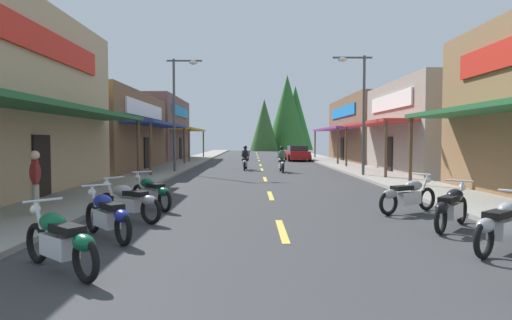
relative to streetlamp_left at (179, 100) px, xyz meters
name	(u,v)px	position (x,y,z in m)	size (l,w,h in m)	color
ground	(261,167)	(4.83, 6.42, -4.28)	(9.44, 91.75, 0.10)	#38383A
sidewalk_left	(177,166)	(-1.25, 6.42, -4.17)	(2.72, 91.75, 0.12)	gray
sidewalk_right	(344,166)	(10.92, 6.42, -4.17)	(2.72, 91.75, 0.12)	#9E9991
centerline_dashes	(260,165)	(4.83, 8.66, -4.22)	(0.16, 64.54, 0.01)	#E0C64C
storefront_left_middle	(91,132)	(-6.07, 2.79, -1.77)	(8.79, 12.80, 4.91)	brown
storefront_left_far	(135,129)	(-6.92, 16.27, -1.30)	(10.48, 12.23, 5.85)	brown
storefront_right_middle	(447,127)	(15.59, 0.29, -1.57)	(8.50, 10.29, 5.31)	gray
storefront_right_far	(386,130)	(16.11, 13.70, -1.40)	(9.54, 13.78, 5.65)	brown
streetlamp_left	(179,100)	(0.00, 0.00, 0.00)	(2.03, 0.30, 6.56)	#474C51
streetlamp_right	(358,99)	(9.66, -2.70, -0.17)	(2.03, 0.30, 6.25)	#474C51
motorcycle_parked_right_1	(503,224)	(8.53, -17.79, -3.74)	(1.74, 1.41, 1.04)	black
motorcycle_parked_right_2	(452,207)	(8.53, -15.86, -3.74)	(1.47, 1.69, 1.04)	black
motorcycle_parked_right_3	(408,195)	(8.32, -13.76, -3.74)	(1.90, 1.17, 1.04)	black
motorcycle_parked_left_0	(60,240)	(1.39, -18.92, -3.74)	(1.69, 1.47, 1.04)	black
motorcycle_parked_left_1	(107,214)	(1.37, -16.76, -3.74)	(1.46, 1.70, 1.04)	black
motorcycle_parked_left_2	(129,201)	(1.26, -14.87, -3.74)	(1.85, 1.24, 1.04)	black
motorcycle_parked_left_3	(151,192)	(1.37, -13.05, -3.74)	(1.50, 1.66, 1.04)	black
rider_cruising_lead	(282,161)	(5.96, 0.76, -3.57)	(0.60, 2.14, 1.57)	black
rider_cruising_trailing	(245,160)	(3.76, 2.70, -3.57)	(0.60, 2.14, 1.57)	black
pedestrian_browsing	(35,179)	(-1.16, -14.46, -3.25)	(0.42, 0.48, 1.68)	#B2A599
parked_car_curbside	(297,153)	(8.36, 14.90, -3.54)	(2.19, 4.36, 1.40)	#B21919
treeline_backdrop	(287,118)	(10.56, 55.29, 1.64)	(11.90, 12.46, 13.67)	#2C5A23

